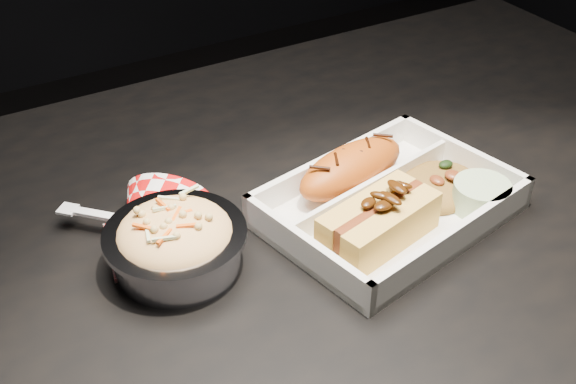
# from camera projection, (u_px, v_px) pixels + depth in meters

# --- Properties ---
(dining_table) EXTENTS (1.20, 0.80, 0.75)m
(dining_table) POSITION_uv_depth(u_px,v_px,m) (329.00, 283.00, 0.81)
(dining_table) COLOR black
(dining_table) RESTS_ON ground
(food_tray) EXTENTS (0.28, 0.23, 0.04)m
(food_tray) POSITION_uv_depth(u_px,v_px,m) (388.00, 207.00, 0.76)
(food_tray) COLOR silver
(food_tray) RESTS_ON dining_table
(fried_pastry) EXTENTS (0.15, 0.08, 0.05)m
(fried_pastry) POSITION_uv_depth(u_px,v_px,m) (351.00, 168.00, 0.78)
(fried_pastry) COLOR #BA5012
(fried_pastry) RESTS_ON food_tray
(hotdog) EXTENTS (0.13, 0.08, 0.06)m
(hotdog) POSITION_uv_depth(u_px,v_px,m) (379.00, 219.00, 0.71)
(hotdog) COLOR #E9B64F
(hotdog) RESTS_ON food_tray
(fried_rice_mound) EXTENTS (0.12, 0.11, 0.03)m
(fried_rice_mound) POSITION_uv_depth(u_px,v_px,m) (437.00, 178.00, 0.78)
(fried_rice_mound) COLOR olive
(fried_rice_mound) RESTS_ON food_tray
(cupcake_liner) EXTENTS (0.06, 0.06, 0.03)m
(cupcake_liner) POSITION_uv_depth(u_px,v_px,m) (481.00, 196.00, 0.75)
(cupcake_liner) COLOR #AEC998
(cupcake_liner) RESTS_ON food_tray
(foil_coleslaw_cup) EXTENTS (0.14, 0.14, 0.07)m
(foil_coleslaw_cup) POSITION_uv_depth(u_px,v_px,m) (176.00, 241.00, 0.68)
(foil_coleslaw_cup) COLOR silver
(foil_coleslaw_cup) RESTS_ON dining_table
(napkin_fork) EXTENTS (0.15, 0.15, 0.10)m
(napkin_fork) POSITION_uv_depth(u_px,v_px,m) (149.00, 227.00, 0.72)
(napkin_fork) COLOR red
(napkin_fork) RESTS_ON dining_table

